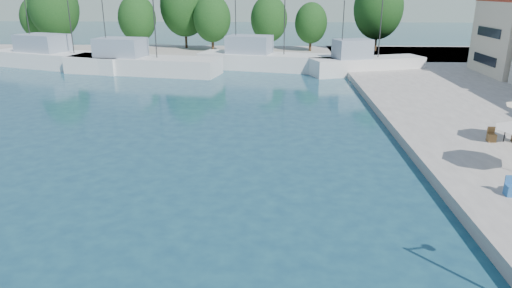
# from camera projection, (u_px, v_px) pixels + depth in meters

# --- Properties ---
(quay_far) EXTENTS (90.00, 16.00, 0.60)m
(quay_far) POSITION_uv_depth(u_px,v_px,m) (231.00, 54.00, 63.40)
(quay_far) COLOR gray
(quay_far) RESTS_ON ground
(trawler_01) EXTENTS (19.39, 11.06, 10.20)m
(trawler_01) POSITION_uv_depth(u_px,v_px,m) (59.00, 58.00, 54.36)
(trawler_01) COLOR white
(trawler_01) RESTS_ON ground
(trawler_02) EXTENTS (17.62, 7.47, 10.20)m
(trawler_02) POSITION_uv_depth(u_px,v_px,m) (139.00, 64.00, 50.55)
(trawler_02) COLOR silver
(trawler_02) RESTS_ON ground
(trawler_03) EXTENTS (17.14, 8.10, 10.20)m
(trawler_03) POSITION_uv_depth(u_px,v_px,m) (266.00, 60.00, 53.14)
(trawler_03) COLOR white
(trawler_03) RESTS_ON ground
(trawler_04) EXTENTS (13.05, 7.07, 10.20)m
(trawler_04) POSITION_uv_depth(u_px,v_px,m) (364.00, 64.00, 50.00)
(trawler_04) COLOR silver
(trawler_04) RESTS_ON ground
(tree_01) EXTENTS (5.02, 5.02, 7.44)m
(tree_01) POSITION_uv_depth(u_px,v_px,m) (38.00, 18.00, 67.17)
(tree_01) COLOR #3F2B19
(tree_01) RESTS_ON quay_far
(tree_02) EXTENTS (6.78, 6.78, 10.04)m
(tree_02) POSITION_uv_depth(u_px,v_px,m) (54.00, 8.00, 64.15)
(tree_02) COLOR #3F2B19
(tree_02) RESTS_ON quay_far
(tree_03) EXTENTS (5.21, 5.21, 7.71)m
(tree_03) POSITION_uv_depth(u_px,v_px,m) (137.00, 18.00, 63.76)
(tree_03) COLOR #3F2B19
(tree_03) RESTS_ON quay_far
(tree_04) EXTENTS (7.03, 7.03, 10.40)m
(tree_04) POSITION_uv_depth(u_px,v_px,m) (185.00, 6.00, 66.25)
(tree_04) COLOR #3F2B19
(tree_04) RESTS_ON quay_far
(tree_05) EXTENTS (5.21, 5.21, 7.71)m
(tree_05) POSITION_uv_depth(u_px,v_px,m) (212.00, 18.00, 63.46)
(tree_05) COLOR #3F2B19
(tree_05) RESTS_ON quay_far
(tree_06) EXTENTS (5.12, 5.12, 7.58)m
(tree_06) POSITION_uv_depth(u_px,v_px,m) (269.00, 19.00, 63.76)
(tree_06) COLOR #3F2B19
(tree_06) RESTS_ON quay_far
(tree_07) EXTENTS (4.50, 4.50, 6.65)m
(tree_07) POSITION_uv_depth(u_px,v_px,m) (311.00, 23.00, 63.53)
(tree_07) COLOR #3F2B19
(tree_07) RESTS_ON quay_far
(tree_08) EXTENTS (6.79, 6.79, 10.05)m
(tree_08) POSITION_uv_depth(u_px,v_px,m) (378.00, 8.00, 63.17)
(tree_08) COLOR #3F2B19
(tree_08) RESTS_ON quay_far
(cafe_table_03) EXTENTS (1.82, 0.70, 0.76)m
(cafe_table_03) POSITION_uv_depth(u_px,v_px,m) (504.00, 137.00, 25.85)
(cafe_table_03) COLOR black
(cafe_table_03) RESTS_ON quay_right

